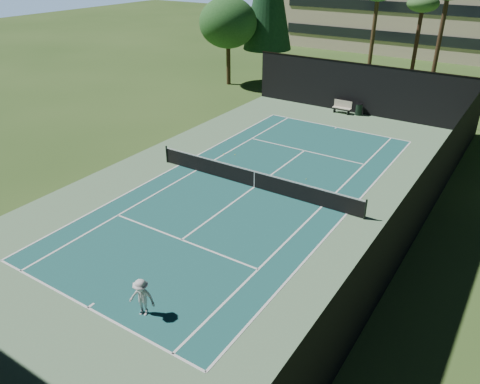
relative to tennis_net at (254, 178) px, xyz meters
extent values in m
plane|color=#32501E|center=(0.00, 0.00, -0.56)|extent=(160.00, 160.00, 0.00)
cube|color=#60885F|center=(0.00, 0.00, -0.55)|extent=(18.00, 32.00, 0.01)
cube|color=#1B5754|center=(0.00, 0.00, -0.55)|extent=(10.97, 23.77, 0.01)
cube|color=white|center=(0.00, -11.88, -0.54)|extent=(10.97, 0.10, 0.01)
cube|color=white|center=(0.00, 11.88, -0.54)|extent=(10.97, 0.10, 0.01)
cube|color=white|center=(0.00, -6.40, -0.54)|extent=(8.23, 0.10, 0.01)
cube|color=white|center=(0.00, 6.40, -0.54)|extent=(8.23, 0.10, 0.01)
cube|color=white|center=(-5.49, 0.00, -0.54)|extent=(0.10, 23.77, 0.01)
cube|color=white|center=(5.49, 0.00, -0.54)|extent=(0.10, 23.77, 0.01)
cube|color=white|center=(-4.12, 0.00, -0.54)|extent=(0.10, 23.77, 0.01)
cube|color=white|center=(4.12, 0.00, -0.54)|extent=(0.10, 23.77, 0.01)
cube|color=white|center=(0.00, 0.00, -0.54)|extent=(0.10, 12.80, 0.01)
cube|color=white|center=(0.00, -11.73, -0.54)|extent=(0.10, 0.30, 0.01)
cube|color=white|center=(0.00, 11.73, -0.54)|extent=(0.10, 0.30, 0.01)
cylinder|color=black|center=(-6.40, 0.00, -0.01)|extent=(0.10, 0.10, 1.10)
cylinder|color=black|center=(6.40, 0.00, -0.01)|extent=(0.10, 0.10, 1.10)
cube|color=black|center=(0.00, 0.00, -0.06)|extent=(12.80, 0.02, 0.92)
cube|color=white|center=(0.00, 0.00, 0.43)|extent=(12.80, 0.04, 0.07)
cube|color=white|center=(0.00, 0.00, -0.06)|extent=(0.05, 0.03, 0.92)
cube|color=black|center=(0.00, 16.00, 1.44)|extent=(18.00, 0.04, 4.00)
cube|color=black|center=(9.00, 0.00, 1.44)|extent=(0.04, 32.00, 4.00)
cube|color=black|center=(-9.00, 0.00, 1.44)|extent=(0.04, 32.00, 4.00)
cube|color=black|center=(0.00, 16.00, 3.44)|extent=(18.00, 0.06, 0.06)
imported|color=silver|center=(1.97, -10.98, 0.21)|extent=(1.12, 0.84, 1.54)
sphere|color=#C4D02F|center=(-3.47, 3.28, -0.52)|extent=(0.07, 0.07, 0.07)
sphere|color=#C9D430|center=(2.01, 2.52, -0.53)|extent=(0.06, 0.06, 0.06)
sphere|color=#BFD931|center=(-4.15, 2.94, -0.52)|extent=(0.07, 0.07, 0.07)
cube|color=beige|center=(-1.03, 15.29, -0.11)|extent=(1.50, 0.45, 0.05)
cube|color=beige|center=(-1.03, 15.49, 0.19)|extent=(1.50, 0.06, 0.55)
cube|color=black|center=(-1.63, 15.29, -0.35)|extent=(0.06, 0.40, 0.42)
cube|color=black|center=(-0.43, 15.29, -0.35)|extent=(0.06, 0.40, 0.42)
cylinder|color=black|center=(0.29, 15.63, -0.11)|extent=(0.52, 0.52, 0.90)
cylinder|color=black|center=(0.29, 15.63, 0.36)|extent=(0.56, 0.56, 0.05)
cylinder|color=#4B3720|center=(-12.00, 22.00, 1.24)|extent=(0.50, 0.50, 3.60)
cylinder|color=#4D3921|center=(-2.00, 24.00, 3.72)|extent=(0.36, 0.36, 8.55)
cylinder|color=#442A1D|center=(1.50, 26.00, 3.27)|extent=(0.36, 0.36, 7.65)
ellipsoid|color=#36632C|center=(1.50, 26.00, 7.09)|extent=(2.80, 2.80, 1.54)
cylinder|color=#412C1B|center=(4.00, 23.00, 3.94)|extent=(0.36, 0.36, 9.00)
cylinder|color=#49361F|center=(-14.00, 18.00, 1.31)|extent=(0.40, 0.40, 3.74)
ellipsoid|color=#245822|center=(-14.00, 18.00, 5.22)|extent=(5.44, 5.44, 4.62)
cube|color=beige|center=(0.00, 46.00, 3.44)|extent=(40.00, 12.00, 8.00)
cube|color=black|center=(0.00, 39.95, 1.84)|extent=(38.00, 0.15, 1.20)
cube|color=black|center=(0.00, 39.95, 5.24)|extent=(38.00, 0.15, 1.20)
camera|label=1|loc=(12.10, -20.07, 11.33)|focal=35.00mm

